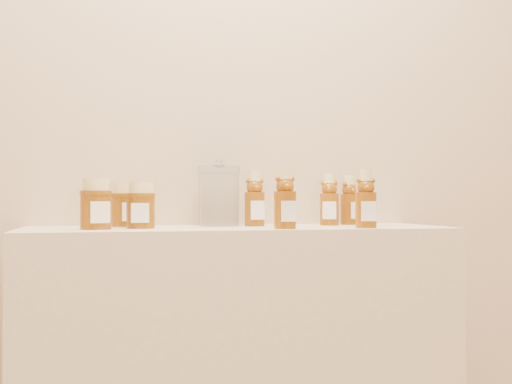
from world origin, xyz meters
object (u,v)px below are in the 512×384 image
object	(u,v)px
glass_canister	(219,193)
bear_bottle_back_left	(255,195)
bear_bottle_front_left	(285,194)
honey_jar_left	(96,204)

from	to	relation	value
glass_canister	bear_bottle_back_left	bearing A→B (deg)	-21.51
bear_bottle_front_left	glass_canister	distance (m)	0.27
bear_bottle_back_left	glass_canister	bearing A→B (deg)	154.25
bear_bottle_back_left	honey_jar_left	bearing A→B (deg)	-171.07
bear_bottle_back_left	glass_canister	distance (m)	0.11
honey_jar_left	glass_canister	distance (m)	0.38
bear_bottle_back_left	bear_bottle_front_left	world-z (taller)	same
bear_bottle_back_left	glass_canister	size ratio (longest dim) A/B	0.96
bear_bottle_back_left	bear_bottle_front_left	distance (m)	0.19
honey_jar_left	bear_bottle_back_left	bearing A→B (deg)	-2.91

